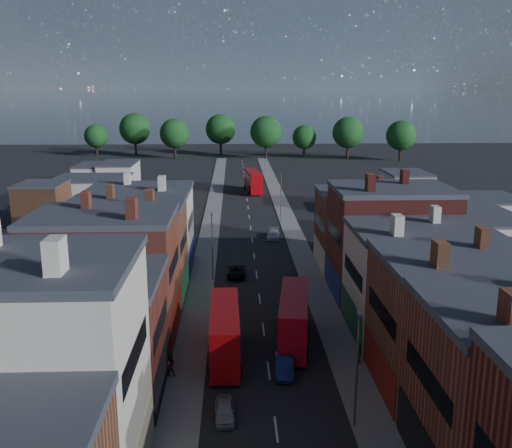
{
  "coord_description": "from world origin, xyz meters",
  "views": [
    {
      "loc": [
        -2.64,
        -33.32,
        21.85
      ],
      "look_at": [
        0.0,
        33.78,
        5.9
      ],
      "focal_mm": 40.0,
      "sensor_mm": 36.0,
      "label": 1
    }
  ],
  "objects": [
    {
      "name": "ground",
      "position": [
        0.0,
        0.0,
        0.0
      ],
      "size": [
        400.0,
        400.0,
        0.0
      ],
      "primitive_type": "plane",
      "color": "black",
      "rests_on": "ground"
    },
    {
      "name": "bus_1",
      "position": [
        2.48,
        12.99,
        2.39
      ],
      "size": [
        3.61,
        10.47,
        4.43
      ],
      "rotation": [
        0.0,
        0.0,
        -0.13
      ],
      "color": "#B80A19",
      "rests_on": "ground"
    },
    {
      "name": "car_0",
      "position": [
        -3.4,
        1.48,
        0.58
      ],
      "size": [
        1.49,
        3.46,
        1.16
      ],
      "primitive_type": "imported",
      "rotation": [
        0.0,
        0.0,
        0.04
      ],
      "color": "#A7ABAF",
      "rests_on": "ground"
    },
    {
      "name": "pavement_west",
      "position": [
        -6.5,
        50.0,
        0.06
      ],
      "size": [
        3.0,
        200.0,
        0.12
      ],
      "primitive_type": "cube",
      "color": "gray",
      "rests_on": "ground"
    },
    {
      "name": "bus_0",
      "position": [
        -3.5,
        10.26,
        2.38
      ],
      "size": [
        2.71,
        10.24,
        4.41
      ],
      "rotation": [
        0.0,
        0.0,
        0.02
      ],
      "color": "#A9090C",
      "rests_on": "ground"
    },
    {
      "name": "car_3",
      "position": [
        3.17,
        49.23,
        0.64
      ],
      "size": [
        2.26,
        4.6,
        1.29
      ],
      "primitive_type": "imported",
      "rotation": [
        0.0,
        0.0,
        -0.1
      ],
      "color": "silver",
      "rests_on": "ground"
    },
    {
      "name": "terrace_east",
      "position": [
        14.0,
        0.0,
        6.46
      ],
      "size": [
        12.0,
        80.0,
        12.93
      ],
      "primitive_type": "cube",
      "color": "maroon",
      "rests_on": "ground"
    },
    {
      "name": "lamp_post_3",
      "position": [
        5.2,
        60.0,
        4.7
      ],
      "size": [
        0.25,
        0.7,
        8.12
      ],
      "color": "slate",
      "rests_on": "ground"
    },
    {
      "name": "car_1",
      "position": [
        1.2,
        7.52,
        0.67
      ],
      "size": [
        1.69,
        4.15,
        1.34
      ],
      "primitive_type": "imported",
      "rotation": [
        0.0,
        0.0,
        -0.07
      ],
      "color": "navy",
      "rests_on": "ground"
    },
    {
      "name": "lamp_post_2",
      "position": [
        -5.2,
        30.0,
        4.7
      ],
      "size": [
        0.25,
        0.7,
        8.12
      ],
      "color": "slate",
      "rests_on": "ground"
    },
    {
      "name": "bus_2",
      "position": [
        1.5,
        88.2,
        2.52
      ],
      "size": [
        3.64,
        11.03,
        4.67
      ],
      "rotation": [
        0.0,
        0.0,
        0.11
      ],
      "color": "#A8070B",
      "rests_on": "ground"
    },
    {
      "name": "pavement_east",
      "position": [
        6.5,
        50.0,
        0.06
      ],
      "size": [
        3.0,
        200.0,
        0.12
      ],
      "primitive_type": "cube",
      "color": "gray",
      "rests_on": "ground"
    },
    {
      "name": "ped_3",
      "position": [
        7.41,
        8.86,
        0.89
      ],
      "size": [
        0.65,
        0.98,
        1.54
      ],
      "primitive_type": "imported",
      "rotation": [
        0.0,
        0.0,
        1.86
      ],
      "color": "#5D5850",
      "rests_on": "pavement_east"
    },
    {
      "name": "terrace_west",
      "position": [
        -14.0,
        0.0,
        6.46
      ],
      "size": [
        12.0,
        80.0,
        12.93
      ],
      "primitive_type": "cube",
      "color": "maroon",
      "rests_on": "ground"
    },
    {
      "name": "ped_1",
      "position": [
        -7.7,
        7.31,
        0.99
      ],
      "size": [
        0.87,
        0.51,
        1.74
      ],
      "primitive_type": "imported",
      "rotation": [
        0.0,
        0.0,
        3.09
      ],
      "color": "#451B1D",
      "rests_on": "pavement_west"
    },
    {
      "name": "car_2",
      "position": [
        -2.46,
        31.52,
        0.63
      ],
      "size": [
        2.23,
        4.6,
        1.26
      ],
      "primitive_type": "imported",
      "rotation": [
        0.0,
        0.0,
        -0.03
      ],
      "color": "black",
      "rests_on": "ground"
    },
    {
      "name": "lamp_post_1",
      "position": [
        5.2,
        0.0,
        4.7
      ],
      "size": [
        0.25,
        0.7,
        8.12
      ],
      "color": "slate",
      "rests_on": "ground"
    }
  ]
}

